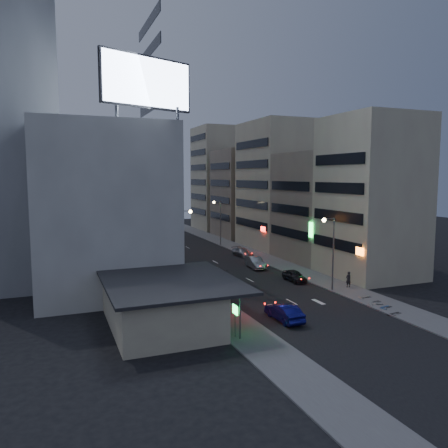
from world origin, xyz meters
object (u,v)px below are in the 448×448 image
person (348,279)px  scooter_black_a (398,306)px  parked_car_right_mid (255,263)px  scooter_black_b (378,296)px  road_car_blue (284,312)px  scooter_blue (388,300)px  parked_car_left (170,254)px  road_car_silver (212,272)px  parked_car_right_far (243,252)px  scooter_silver_a (381,298)px  scooter_silver_b (368,291)px  parked_car_right_near (294,276)px

person → scooter_black_a: size_ratio=1.06×
parked_car_right_mid → scooter_black_b: (4.56, -19.09, -0.16)m
road_car_blue → scooter_blue: (11.34, -0.14, -0.06)m
parked_car_left → road_car_silver: (1.58, -14.62, 0.11)m
parked_car_right_far → scooter_blue: parked_car_right_far is taller
scooter_silver_a → scooter_black_b: bearing=-5.4°
parked_car_right_far → parked_car_right_mid: bearing=-108.3°
person → scooter_blue: 7.28m
road_car_blue → scooter_black_a: size_ratio=2.71×
road_car_blue → scooter_black_b: size_ratio=2.85×
scooter_silver_a → scooter_silver_b: (0.54, 2.59, 0.01)m
parked_car_right_far → scooter_silver_a: size_ratio=2.49×
person → scooter_silver_a: person is taller
scooter_black_a → scooter_black_b: bearing=-21.8°
parked_car_right_mid → scooter_black_a: 23.07m
scooter_black_b → road_car_silver: bearing=26.2°
road_car_silver → scooter_blue: bearing=123.9°
parked_car_left → scooter_silver_a: bearing=108.5°
parked_car_right_near → road_car_blue: size_ratio=0.87×
parked_car_right_mid → parked_car_right_near: bearing=-76.9°
scooter_black_a → scooter_black_b: scooter_black_a is taller
person → scooter_blue: size_ratio=0.95×
parked_car_left → scooter_black_b: (13.78, -30.15, -0.08)m
parked_car_right_mid → scooter_black_b: bearing=-70.7°
scooter_black_a → scooter_silver_b: (1.02, 5.32, 0.05)m
parked_car_right_far → scooter_black_a: 31.51m
road_car_silver → scooter_silver_b: road_car_silver is taller
road_car_blue → scooter_silver_a: size_ratio=2.50×
parked_car_right_near → road_car_silver: road_car_silver is taller
person → scooter_silver_a: bearing=81.2°
person → scooter_silver_a: 6.48m
parked_car_left → scooter_black_a: bearing=106.0°
parked_car_right_far → road_car_blue: (-9.16, -29.41, 0.09)m
parked_car_right_far → parked_car_right_near: bearing=-98.3°
parked_car_right_near → scooter_blue: parked_car_right_near is taller
scooter_silver_a → scooter_silver_b: scooter_silver_b is taller
person → scooter_silver_b: 3.85m
road_car_blue → scooter_silver_b: (11.84, 3.26, -0.07)m
parked_car_right_far → road_car_silver: size_ratio=0.82×
scooter_silver_b → parked_car_left: bearing=27.2°
parked_car_right_far → scooter_silver_b: (2.68, -26.15, 0.03)m
parked_car_right_far → person: (3.10, -22.33, 0.35)m
road_car_silver → scooter_blue: size_ratio=2.94×
parked_car_right_near → person: 6.45m
parked_car_right_near → scooter_silver_a: (3.03, -11.47, -0.00)m
road_car_blue → road_car_silver: bearing=-89.3°
person → road_car_blue: bearing=29.6°
parked_car_right_near → road_car_silver: bearing=151.0°
parked_car_left → person: (14.30, -24.70, 0.32)m
parked_car_right_near → scooter_blue: size_ratio=2.11×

